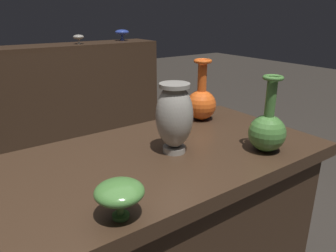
{
  "coord_description": "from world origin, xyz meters",
  "views": [
    {
      "loc": [
        -0.58,
        -0.85,
        1.27
      ],
      "look_at": [
        0.02,
        -0.01,
        0.9
      ],
      "focal_mm": 33.84,
      "sensor_mm": 36.0,
      "label": 1
    }
  ],
  "objects_px": {
    "vase_right_accent": "(201,101)",
    "vase_centerpiece": "(174,116)",
    "vase_tall_behind": "(267,129)",
    "shelf_vase_far_right": "(122,32)",
    "shelf_vase_right": "(79,37)",
    "vase_left_accent": "(119,193)"
  },
  "relations": [
    {
      "from": "vase_tall_behind",
      "to": "vase_right_accent",
      "type": "relative_size",
      "value": 0.98
    },
    {
      "from": "vase_centerpiece",
      "to": "vase_tall_behind",
      "type": "height_order",
      "value": "vase_tall_behind"
    },
    {
      "from": "vase_centerpiece",
      "to": "vase_right_accent",
      "type": "xyz_separation_m",
      "value": [
        0.32,
        0.22,
        -0.05
      ]
    },
    {
      "from": "vase_tall_behind",
      "to": "shelf_vase_far_right",
      "type": "distance_m",
      "value": 2.57
    },
    {
      "from": "shelf_vase_far_right",
      "to": "shelf_vase_right",
      "type": "bearing_deg",
      "value": -167.24
    },
    {
      "from": "vase_centerpiece",
      "to": "shelf_vase_right",
      "type": "xyz_separation_m",
      "value": [
        0.48,
        2.16,
        0.12
      ]
    },
    {
      "from": "shelf_vase_far_right",
      "to": "vase_centerpiece",
      "type": "bearing_deg",
      "value": -113.63
    },
    {
      "from": "shelf_vase_right",
      "to": "vase_left_accent",
      "type": "bearing_deg",
      "value": -108.76
    },
    {
      "from": "vase_left_accent",
      "to": "vase_centerpiece",
      "type": "bearing_deg",
      "value": 35.06
    },
    {
      "from": "vase_left_accent",
      "to": "shelf_vase_right",
      "type": "height_order",
      "value": "shelf_vase_right"
    },
    {
      "from": "vase_centerpiece",
      "to": "vase_left_accent",
      "type": "height_order",
      "value": "vase_centerpiece"
    },
    {
      "from": "shelf_vase_far_right",
      "to": "shelf_vase_right",
      "type": "height_order",
      "value": "shelf_vase_far_right"
    },
    {
      "from": "vase_left_accent",
      "to": "vase_right_accent",
      "type": "height_order",
      "value": "vase_right_accent"
    },
    {
      "from": "vase_left_accent",
      "to": "shelf_vase_far_right",
      "type": "relative_size",
      "value": 0.82
    },
    {
      "from": "vase_left_accent",
      "to": "shelf_vase_right",
      "type": "relative_size",
      "value": 1.21
    },
    {
      "from": "vase_right_accent",
      "to": "shelf_vase_far_right",
      "type": "distance_m",
      "value": 2.17
    },
    {
      "from": "vase_right_accent",
      "to": "vase_centerpiece",
      "type": "bearing_deg",
      "value": -145.08
    },
    {
      "from": "vase_tall_behind",
      "to": "shelf_vase_far_right",
      "type": "bearing_deg",
      "value": 73.69
    },
    {
      "from": "vase_right_accent",
      "to": "shelf_vase_right",
      "type": "xyz_separation_m",
      "value": [
        0.16,
        1.94,
        0.17
      ]
    },
    {
      "from": "vase_centerpiece",
      "to": "vase_right_accent",
      "type": "relative_size",
      "value": 0.9
    },
    {
      "from": "vase_centerpiece",
      "to": "vase_tall_behind",
      "type": "xyz_separation_m",
      "value": [
        0.28,
        -0.18,
        -0.05
      ]
    },
    {
      "from": "vase_left_accent",
      "to": "shelf_vase_far_right",
      "type": "bearing_deg",
      "value": 62.06
    }
  ]
}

